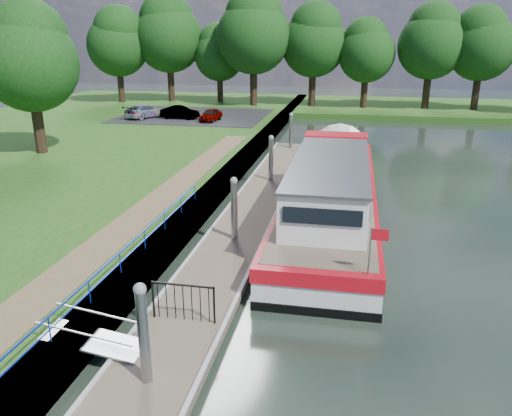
% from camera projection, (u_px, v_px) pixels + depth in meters
% --- Properties ---
extents(ground, '(160.00, 160.00, 0.00)m').
position_uv_depth(ground, '(156.00, 381.00, 12.33)').
color(ground, black).
rests_on(ground, ground).
extents(bank_edge, '(1.10, 90.00, 0.78)m').
position_uv_depth(bank_edge, '(216.00, 190.00, 26.61)').
color(bank_edge, '#473D2D').
rests_on(bank_edge, ground).
extents(far_bank, '(60.00, 18.00, 0.60)m').
position_uv_depth(far_bank, '(419.00, 108.00, 58.43)').
color(far_bank, '#204714').
rests_on(far_bank, ground).
extents(footpath, '(1.60, 40.00, 0.05)m').
position_uv_depth(footpath, '(127.00, 226.00, 20.30)').
color(footpath, brown).
rests_on(footpath, riverbank).
extents(carpark, '(14.00, 12.00, 0.06)m').
position_uv_depth(carpark, '(195.00, 116.00, 49.37)').
color(carpark, black).
rests_on(carpark, riverbank).
extents(blue_fence, '(0.04, 18.04, 0.72)m').
position_uv_depth(blue_fence, '(105.00, 271.00, 15.19)').
color(blue_fence, '#0C2DBF').
rests_on(blue_fence, riverbank).
extents(pontoon, '(2.50, 30.00, 0.56)m').
position_uv_depth(pontoon, '(256.00, 208.00, 24.36)').
color(pontoon, brown).
rests_on(pontoon, ground).
extents(mooring_piles, '(0.30, 27.30, 3.55)m').
position_uv_depth(mooring_piles, '(256.00, 186.00, 24.01)').
color(mooring_piles, gray).
rests_on(mooring_piles, ground).
extents(gangway, '(2.58, 1.00, 0.92)m').
position_uv_depth(gangway, '(95.00, 340.00, 12.93)').
color(gangway, '#A5A8AD').
rests_on(gangway, ground).
extents(gate_panel, '(1.85, 0.05, 1.15)m').
position_uv_depth(gate_panel, '(183.00, 297.00, 14.01)').
color(gate_panel, black).
rests_on(gate_panel, ground).
extents(barge, '(4.36, 21.15, 4.78)m').
position_uv_depth(barge, '(332.00, 188.00, 24.51)').
color(barge, black).
rests_on(barge, ground).
extents(horizon_trees, '(54.38, 10.03, 12.87)m').
position_uv_depth(horizon_trees, '(302.00, 39.00, 55.32)').
color(horizon_trees, '#332316').
rests_on(horizon_trees, ground).
extents(bank_tree_a, '(6.12, 6.12, 9.72)m').
position_uv_depth(bank_tree_a, '(30.00, 55.00, 31.61)').
color(bank_tree_a, '#332316').
rests_on(bank_tree_a, riverbank).
extents(car_a, '(1.67, 3.38, 1.11)m').
position_uv_depth(car_a, '(211.00, 115.00, 45.79)').
color(car_a, '#999999').
rests_on(car_a, carpark).
extents(car_b, '(3.71, 1.55, 1.19)m').
position_uv_depth(car_b, '(180.00, 112.00, 47.04)').
color(car_b, '#999999').
rests_on(car_b, carpark).
extents(car_c, '(3.28, 4.67, 1.26)m').
position_uv_depth(car_c, '(145.00, 111.00, 47.60)').
color(car_c, '#999999').
rests_on(car_c, carpark).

